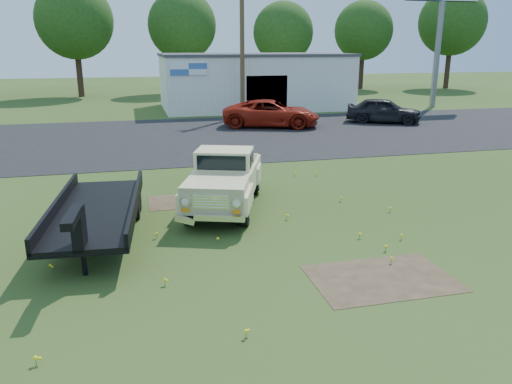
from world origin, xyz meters
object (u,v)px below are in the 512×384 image
red_pickup (271,114)px  vintage_pickup_truck (225,179)px  dark_sedan (384,110)px  flatbed_trailer (97,206)px

red_pickup → vintage_pickup_truck: bearing=178.3°
vintage_pickup_truck → dark_sedan: (12.90, 14.58, -0.12)m
flatbed_trailer → red_pickup: 18.71m
flatbed_trailer → dark_sedan: (16.51, 16.17, -0.03)m
red_pickup → dark_sedan: (7.34, -0.14, -0.02)m
vintage_pickup_truck → dark_sedan: vintage_pickup_truck is taller
flatbed_trailer → dark_sedan: flatbed_trailer is taller
vintage_pickup_truck → flatbed_trailer: (-3.61, -1.59, -0.09)m
flatbed_trailer → vintage_pickup_truck: bearing=28.2°
red_pickup → flatbed_trailer: bearing=169.7°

